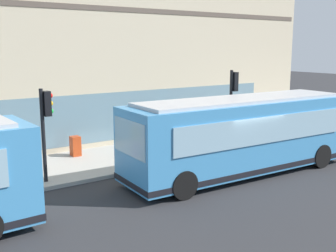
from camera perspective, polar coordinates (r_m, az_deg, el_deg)
ground at (r=16.63m, az=9.46°, el=-6.85°), size 120.00×120.00×0.00m
sidewalk_curb at (r=20.19m, az=-0.09°, el=-3.31°), size 4.42×40.00×0.15m
building_corner at (r=25.02m, az=-8.53°, el=13.42°), size 8.18×23.33×12.38m
city_bus_nearside at (r=16.65m, az=10.20°, el=-1.32°), size 3.02×10.15×3.07m
traffic_light_near_corner at (r=19.85m, az=8.95°, el=4.33°), size 0.32×0.49×3.81m
traffic_light_down_block at (r=15.46m, az=-16.50°, el=1.17°), size 0.32×0.49×3.42m
fire_hydrant at (r=21.19m, az=6.46°, el=-1.49°), size 0.35×0.35×0.74m
pedestrian_by_light_pole at (r=19.76m, az=6.05°, el=-0.86°), size 0.32×0.32×1.54m
pedestrian_near_building_entrance at (r=17.00m, az=-18.92°, el=-3.26°), size 0.32×0.32×1.57m
pedestrian_walking_along_curb at (r=21.60m, az=1.01°, el=0.70°), size 0.32×0.32×1.82m
newspaper_vending_box at (r=19.20m, az=-12.65°, el=-2.70°), size 0.44×0.43×0.90m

